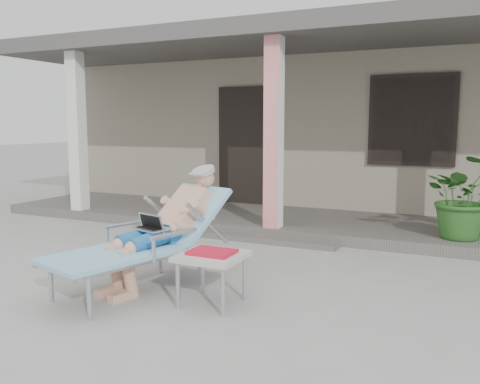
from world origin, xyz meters
The scene contains 8 objects.
ground centered at (0.00, 0.00, 0.00)m, with size 60.00×60.00×0.00m, color #9E9E99.
house centered at (0.00, 6.50, 1.67)m, with size 10.40×5.40×3.30m.
porch_deck centered at (0.00, 3.00, 0.07)m, with size 10.00×2.00×0.15m, color #605B56.
porch_overhang centered at (0.00, 2.95, 2.79)m, with size 10.00×2.30×2.85m.
porch_step centered at (0.00, 1.85, 0.04)m, with size 2.00×0.30×0.07m, color #605B56.
lounger centered at (-0.27, -0.34, 0.77)m, with size 1.22×1.99×1.25m.
side_table centered at (0.48, -0.56, 0.41)m, with size 0.55×0.55×0.49m.
potted_palm centered at (2.44, 2.51, 0.68)m, with size 0.96×0.83×1.07m, color #26591E.
Camera 1 is at (2.55, -4.40, 1.59)m, focal length 38.00 mm.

